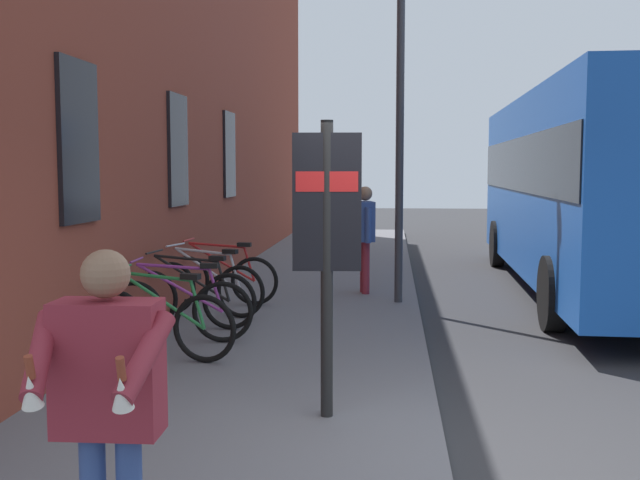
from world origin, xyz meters
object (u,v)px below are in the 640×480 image
at_px(city_bus, 592,181).
at_px(street_lamp, 400,88).
at_px(bicycle_end_of_row, 191,297).
at_px(bicycle_leaning_wall, 221,278).
at_px(bicycle_mid_rack, 207,287).
at_px(bicycle_nearest_sign, 160,323).
at_px(tourist_with_hotdogs, 107,390).
at_px(pedestrian_by_facade, 365,228).
at_px(transit_info_sign, 327,221).
at_px(bicycle_by_door, 179,309).

bearing_deg(city_bus, street_lamp, 120.94).
xyz_separation_m(bicycle_end_of_row, bicycle_leaning_wall, (1.69, -0.00, 0.00)).
height_order(bicycle_end_of_row, bicycle_mid_rack, same).
bearing_deg(city_bus, bicycle_mid_rack, 119.01).
bearing_deg(bicycle_leaning_wall, bicycle_nearest_sign, -178.41).
distance_m(bicycle_nearest_sign, street_lamp, 5.33).
xyz_separation_m(tourist_with_hotdogs, street_lamp, (8.26, -1.38, 2.18)).
bearing_deg(bicycle_nearest_sign, pedestrian_by_facade, -23.94).
bearing_deg(pedestrian_by_facade, tourist_with_hotdogs, 174.66).
bearing_deg(bicycle_nearest_sign, bicycle_leaning_wall, 1.59).
distance_m(city_bus, street_lamp, 4.10).
relative_size(bicycle_end_of_row, street_lamp, 0.32).
relative_size(tourist_with_hotdogs, street_lamp, 0.31).
height_order(bicycle_end_of_row, bicycle_leaning_wall, same).
height_order(bicycle_leaning_wall, transit_info_sign, transit_info_sign).
xyz_separation_m(bicycle_leaning_wall, tourist_with_hotdogs, (-7.81, -1.26, 0.64)).
height_order(bicycle_by_door, bicycle_leaning_wall, same).
height_order(city_bus, street_lamp, street_lamp).
height_order(pedestrian_by_facade, tourist_with_hotdogs, pedestrian_by_facade).
relative_size(bicycle_nearest_sign, tourist_with_hotdogs, 1.05).
distance_m(pedestrian_by_facade, street_lamp, 2.35).
distance_m(transit_info_sign, tourist_with_hotdogs, 2.98).
distance_m(bicycle_end_of_row, bicycle_mid_rack, 0.83).
height_order(bicycle_nearest_sign, city_bus, city_bus).
xyz_separation_m(bicycle_mid_rack, tourist_with_hotdogs, (-6.94, -1.25, 0.64)).
distance_m(bicycle_nearest_sign, bicycle_mid_rack, 2.42).
bearing_deg(bicycle_by_door, transit_info_sign, -142.19).
relative_size(bicycle_nearest_sign, transit_info_sign, 0.73).
bearing_deg(tourist_with_hotdogs, street_lamp, -9.50).
xyz_separation_m(bicycle_end_of_row, transit_info_sign, (-3.30, -2.01, 1.21)).
bearing_deg(pedestrian_by_facade, transit_info_sign, 179.15).
relative_size(bicycle_by_door, street_lamp, 0.33).
bearing_deg(bicycle_nearest_sign, bicycle_mid_rack, 2.14).
bearing_deg(pedestrian_by_facade, bicycle_mid_rack, 135.07).
relative_size(bicycle_by_door, bicycle_end_of_row, 1.00).
distance_m(bicycle_nearest_sign, tourist_with_hotdogs, 4.71).
bearing_deg(transit_info_sign, bicycle_mid_rack, 25.96).
bearing_deg(tourist_with_hotdogs, city_bus, -24.58).
bearing_deg(bicycle_mid_rack, pedestrian_by_facade, -44.93).
height_order(bicycle_end_of_row, transit_info_sign, transit_info_sign).
relative_size(transit_info_sign, street_lamp, 0.44).
bearing_deg(bicycle_end_of_row, pedestrian_by_facade, -35.66).
bearing_deg(bicycle_nearest_sign, bicycle_by_door, 1.92).
distance_m(bicycle_by_door, tourist_with_hotdogs, 5.49).
relative_size(bicycle_nearest_sign, bicycle_mid_rack, 1.01).
distance_m(bicycle_by_door, bicycle_mid_rack, 1.62).
height_order(bicycle_end_of_row, street_lamp, street_lamp).
height_order(bicycle_by_door, tourist_with_hotdogs, tourist_with_hotdogs).
height_order(bicycle_end_of_row, pedestrian_by_facade, pedestrian_by_facade).
bearing_deg(bicycle_end_of_row, bicycle_by_door, -175.08).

